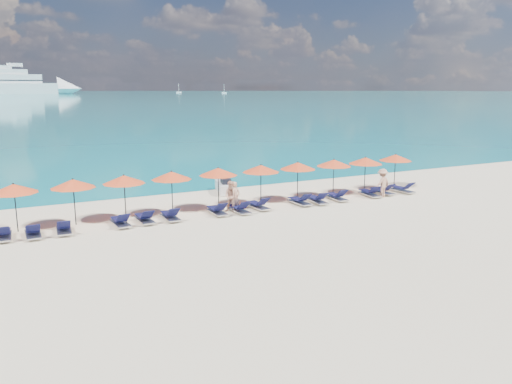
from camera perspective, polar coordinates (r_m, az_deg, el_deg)
name	(u,v)px	position (r m, az deg, el deg)	size (l,w,h in m)	color
ground	(285,229)	(23.32, 3.30, -4.24)	(1400.00, 1400.00, 0.00)	beige
sea	(13,93)	(679.55, -26.00, 10.12)	(1600.00, 1300.00, 0.01)	#1FA9B2
cruise_ship	(7,84)	(568.17, -26.59, 11.01)	(144.47, 30.58, 39.94)	white
sailboat_near	(224,92)	(588.79, -3.66, 11.29)	(5.57, 1.86, 10.21)	white
sailboat_far	(179,92)	(644.08, -8.81, 11.23)	(6.44, 2.15, 11.80)	white
jetski	(225,186)	(31.36, -3.53, 0.64)	(1.57, 2.72, 0.91)	white
beachgoer_a	(235,197)	(26.34, -2.36, -0.54)	(0.59, 0.39, 1.62)	tan
beachgoer_b	(232,197)	(26.26, -2.80, -0.53)	(0.81, 0.47, 1.67)	tan
beachgoer_c	(382,183)	(30.77, 14.24, 1.01)	(1.12, 0.52, 1.73)	tan
umbrella_0	(14,189)	(24.88, -25.95, 0.36)	(2.10, 2.10, 2.28)	black
umbrella_1	(73,184)	(25.06, -20.19, 0.91)	(2.10, 2.10, 2.28)	black
umbrella_2	(124,179)	(25.43, -14.86, 1.40)	(2.10, 2.10, 2.28)	black
umbrella_3	(171,176)	(26.05, -9.64, 1.87)	(2.10, 2.10, 2.28)	black
umbrella_4	(218,172)	(26.95, -4.34, 2.33)	(2.10, 2.10, 2.28)	black
umbrella_5	(261,169)	(27.90, 0.56, 2.69)	(2.10, 2.10, 2.28)	black
umbrella_6	(298,166)	(29.00, 4.81, 3.00)	(2.10, 2.10, 2.28)	black
umbrella_7	(334,163)	(30.37, 8.90, 3.30)	(2.10, 2.10, 2.28)	black
umbrella_8	(365,161)	(31.68, 12.41, 3.51)	(2.10, 2.10, 2.28)	black
umbrella_9	(396,158)	(33.57, 15.66, 3.81)	(2.10, 2.10, 2.28)	black
lounger_0	(3,234)	(24.24, -26.91, -4.34)	(0.67, 1.72, 0.66)	silver
lounger_1	(33,232)	(24.05, -24.13, -4.20)	(0.65, 1.71, 0.66)	silver
lounger_2	(64,228)	(24.16, -21.10, -3.88)	(0.72, 1.73, 0.66)	silver
lounger_3	(120,221)	(24.54, -15.24, -3.26)	(0.73, 1.74, 0.66)	silver
lounger_4	(145,218)	(24.86, -12.62, -2.93)	(0.70, 1.73, 0.66)	silver
lounger_5	(170,216)	(25.11, -9.77, -2.67)	(0.63, 1.70, 0.66)	silver
lounger_6	(217,210)	(25.89, -4.46, -2.09)	(0.63, 1.70, 0.66)	silver
lounger_7	(239,209)	(26.16, -1.91, -1.92)	(0.71, 1.73, 0.66)	silver
lounger_8	(258,205)	(26.95, 0.23, -1.50)	(0.79, 1.75, 0.66)	silver
lounger_9	(300,201)	(28.06, 5.03, -1.01)	(0.70, 1.73, 0.66)	silver
lounger_10	(317,199)	(28.50, 7.02, -0.85)	(0.79, 1.75, 0.66)	silver
lounger_11	(337,196)	(29.44, 9.20, -0.51)	(0.72, 1.73, 0.66)	silver
lounger_12	(370,193)	(30.85, 12.85, -0.09)	(0.79, 1.75, 0.66)	silver
lounger_13	(382,191)	(31.66, 14.23, 0.15)	(0.79, 1.76, 0.66)	silver
lounger_14	(402,189)	(32.50, 16.37, 0.33)	(0.75, 1.74, 0.66)	silver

